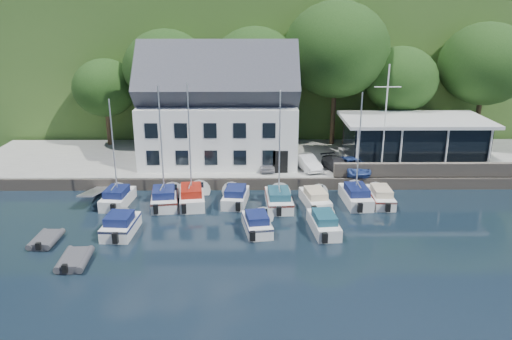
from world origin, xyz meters
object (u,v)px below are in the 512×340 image
object	(u,v)px
boat_r2_0	(121,223)
dinghy_1	(75,258)
car_silver	(266,163)
flagpole	(385,120)
club_pavilion	(413,140)
boat_r2_2	(257,222)
boat_r1_7	(380,195)
car_dgrey	(337,164)
car_white	(307,162)
boat_r1_0	(114,151)
boat_r1_5	(315,197)
boat_r1_6	(359,148)
dinghy_0	(46,238)
boat_r1_4	(279,153)
boat_r1_2	(190,148)
boat_r2_3	(324,221)
car_blue	(353,165)
boat_r1_1	(162,150)
boat_r1_3	(236,195)
harbor_building	(219,115)

from	to	relation	value
boat_r2_0	dinghy_1	xyz separation A→B (m)	(-1.74, -4.27, -0.40)
car_silver	flagpole	distance (m)	10.87
club_pavilion	boat_r2_2	world-z (taller)	club_pavilion
boat_r1_7	car_dgrey	bearing A→B (deg)	117.71
car_white	flagpole	xyz separation A→B (m)	(6.41, -0.94, 4.02)
boat_r2_0	dinghy_1	distance (m)	4.62
boat_r1_0	boat_r1_5	bearing A→B (deg)	4.41
boat_r1_6	dinghy_0	bearing A→B (deg)	-165.83
boat_r1_4	car_silver	bearing A→B (deg)	94.77
boat_r1_5	dinghy_1	bearing A→B (deg)	-158.37
car_silver	boat_r1_6	size ratio (longest dim) A/B	0.37
car_silver	boat_r1_2	world-z (taller)	boat_r1_2
boat_r1_4	dinghy_0	world-z (taller)	boat_r1_4
flagpole	boat_r2_3	distance (m)	12.72
boat_r1_2	car_blue	bearing A→B (deg)	11.79
boat_r1_1	flagpole	bearing A→B (deg)	7.84
car_blue	boat_r1_5	size ratio (longest dim) A/B	0.67
boat_r1_5	boat_r1_7	distance (m)	5.25
car_dgrey	boat_r1_0	size ratio (longest dim) A/B	0.45
boat_r1_0	boat_r1_5	distance (m)	15.89
car_silver	dinghy_0	xyz separation A→B (m)	(-14.82, -12.49, -1.24)
boat_r1_2	dinghy_1	bearing A→B (deg)	-128.97
boat_r2_0	car_silver	bearing A→B (deg)	50.77
boat_r1_5	dinghy_0	distance (m)	19.56
club_pavilion	boat_r1_4	size ratio (longest dim) A/B	1.53
car_blue	boat_r1_3	xyz separation A→B (m)	(-10.13, -4.59, -0.97)
dinghy_1	car_blue	bearing A→B (deg)	33.12
club_pavilion	harbor_building	bearing A→B (deg)	178.41
boat_r1_2	boat_r1_3	world-z (taller)	boat_r1_2
car_dgrey	flagpole	bearing A→B (deg)	-26.05
harbor_building	boat_r2_0	distance (m)	15.91
car_silver	boat_r1_2	distance (m)	8.78
club_pavilion	boat_r1_7	xyz separation A→B (m)	(-4.81, -8.02, -2.38)
car_white	harbor_building	bearing A→B (deg)	140.66
car_dgrey	car_blue	size ratio (longest dim) A/B	1.01
boat_r1_2	boat_r1_3	xyz separation A→B (m)	(3.44, 0.09, -3.89)
boat_r1_2	boat_r1_5	size ratio (longest dim) A/B	1.56
boat_r1_3	boat_r2_0	distance (m)	9.45
boat_r2_2	boat_r2_3	xyz separation A→B (m)	(4.60, -0.04, 0.03)
flagpole	boat_r1_7	world-z (taller)	flagpole
boat_r1_3	boat_r1_5	world-z (taller)	boat_r1_3
car_blue	boat_r1_3	size ratio (longest dim) A/B	0.72
dinghy_0	car_blue	bearing A→B (deg)	28.89
car_silver	boat_r1_4	size ratio (longest dim) A/B	0.38
boat_r1_1	boat_r2_2	world-z (taller)	boat_r1_1
flagpole	club_pavilion	bearing A→B (deg)	42.78
harbor_building	car_white	xyz separation A→B (m)	(7.93, -2.95, -3.71)
boat_r1_5	dinghy_1	distance (m)	18.18
boat_r1_1	boat_r1_6	xyz separation A→B (m)	(15.02, 0.43, -0.01)
dinghy_1	car_white	bearing A→B (deg)	41.30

